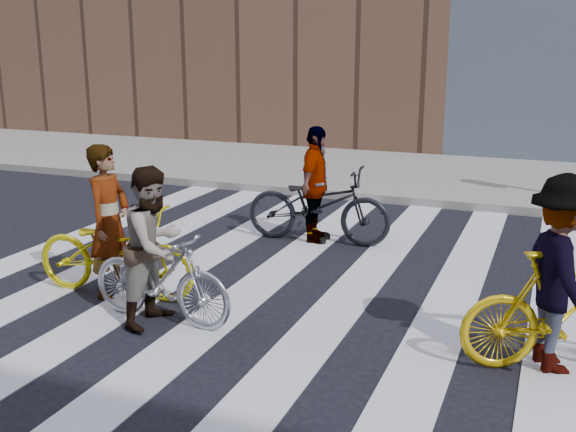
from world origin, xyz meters
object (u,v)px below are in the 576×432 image
Objects in this scene: rider_mid at (154,246)px; rider_rear at (315,185)px; bike_silver_mid at (160,277)px; bike_dark_rear at (318,205)px; rider_right at (562,274)px; bike_yellow_left at (115,252)px; bike_yellow_right at (564,311)px; rider_left at (109,221)px.

rider_rear is at bearing -5.46° from rider_mid.
rider_rear is (0.47, 3.34, 0.35)m from bike_silver_mid.
rider_rear is at bearing -4.62° from bike_silver_mid.
bike_dark_rear is 0.29m from rider_rear.
rider_right is (3.23, -2.91, 0.32)m from bike_dark_rear.
rider_right is at bearing -80.09° from bike_silver_mid.
bike_yellow_left is 4.70m from bike_yellow_right.
rider_right reaches higher than rider_mid.
bike_dark_rear reaches higher than bike_yellow_left.
rider_left is 1.03× the size of rider_rear.
rider_right is at bearing -80.18° from rider_mid.
bike_yellow_right is 0.33m from rider_right.
bike_yellow_right is 4.44m from rider_rear.
rider_mid reaches higher than bike_yellow_right.
bike_yellow_left reaches higher than bike_silver_mid.
rider_rear is (-3.33, 2.91, 0.30)m from bike_yellow_right.
bike_yellow_right is 0.86× the size of bike_dark_rear.
bike_yellow_right reaches higher than bike_silver_mid.
bike_yellow_right is 3.89m from rider_mid.
bike_dark_rear is at bearing 26.03° from bike_yellow_right.
rider_right is (-0.05, 0.00, 0.33)m from bike_yellow_right.
rider_mid reaches higher than bike_dark_rear.
bike_silver_mid is 0.95× the size of rider_left.
rider_mid is at bearing 167.54° from rider_rear.
rider_mid is (0.85, -0.48, 0.30)m from bike_yellow_left.
bike_yellow_left is 1.17× the size of rider_rear.
rider_mid is (0.90, -0.48, -0.05)m from rider_left.
bike_yellow_left is 1.13× the size of rider_right.
bike_dark_rear is at bearing -93.61° from rider_rear.
bike_dark_rear is at bearing -30.28° from bike_yellow_left.
rider_left reaches higher than bike_yellow_right.
bike_dark_rear is at bearing -6.30° from rider_mid.
rider_right reaches higher than bike_silver_mid.
rider_left reaches higher than rider_mid.
rider_right is (4.65, -0.05, 0.35)m from bike_yellow_left.
rider_mid is 0.97× the size of rider_rear.
rider_left is 4.70m from rider_right.
rider_right is at bearing 67.60° from bike_yellow_right.
bike_dark_rear is (0.52, 3.34, 0.06)m from bike_silver_mid.
rider_rear is (1.42, 2.86, -0.03)m from rider_left.
bike_dark_rear is 1.29× the size of rider_mid.
bike_yellow_right is at bearing -94.51° from rider_left.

